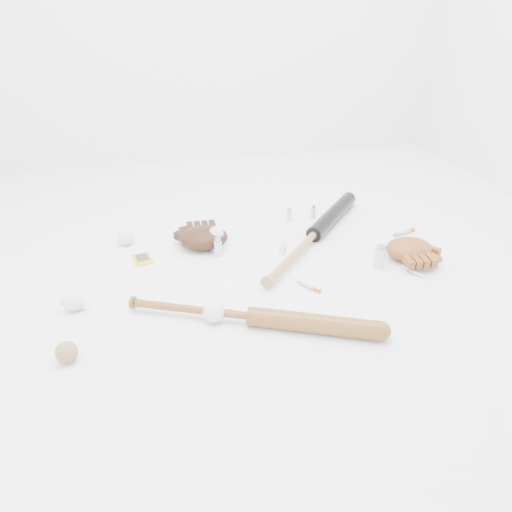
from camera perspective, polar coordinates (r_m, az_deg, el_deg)
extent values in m
plane|color=white|center=(1.97, 0.75, -1.92)|extent=(3.00, 3.00, 0.00)
cube|color=gold|center=(2.12, -12.88, -0.36)|extent=(0.09, 0.11, 0.01)
cube|color=white|center=(2.16, -4.55, 1.35)|extent=(0.08, 0.08, 0.03)
sphere|color=white|center=(2.13, -4.60, 2.54)|extent=(0.07, 0.07, 0.07)
sphere|color=white|center=(1.85, -20.07, -4.86)|extent=(0.07, 0.07, 0.07)
sphere|color=white|center=(2.24, -14.66, 2.13)|extent=(0.07, 0.07, 0.07)
sphere|color=white|center=(1.69, -4.84, -6.40)|extent=(0.07, 0.07, 0.07)
sphere|color=#977348|center=(1.63, -20.83, -10.23)|extent=(0.07, 0.07, 0.07)
cylinder|color=silver|center=(2.44, 6.53, 5.02)|extent=(0.03, 0.03, 0.07)
cylinder|color=silver|center=(2.40, 3.81, 4.74)|extent=(0.02, 0.02, 0.06)
cylinder|color=silver|center=(2.08, -4.37, 1.03)|extent=(0.03, 0.03, 0.08)
cylinder|color=silver|center=(2.05, 13.96, -0.04)|extent=(0.04, 0.04, 0.10)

